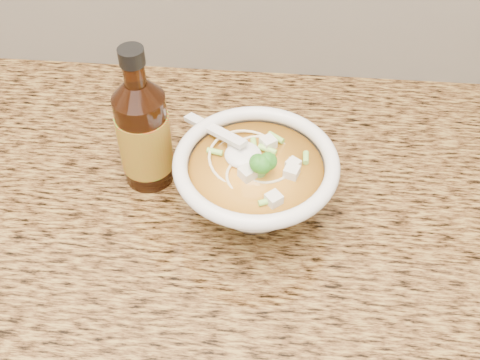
{
  "coord_description": "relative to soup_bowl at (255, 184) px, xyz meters",
  "views": [
    {
      "loc": [
        0.19,
        1.16,
        1.52
      ],
      "look_at": [
        0.15,
        1.68,
        0.95
      ],
      "focal_mm": 45.0,
      "sensor_mm": 36.0,
      "label": 1
    }
  ],
  "objects": [
    {
      "name": "counter_slab",
      "position": [
        -0.17,
        -0.01,
        -0.07
      ],
      "size": [
        4.0,
        0.68,
        0.04
      ],
      "primitive_type": "cube",
      "color": "olive",
      "rests_on": "cabinet"
    },
    {
      "name": "soup_bowl",
      "position": [
        0.0,
        0.0,
        0.0
      ],
      "size": [
        0.21,
        0.21,
        0.12
      ],
      "rotation": [
        0.0,
        0.0,
        0.08
      ],
      "color": "white",
      "rests_on": "counter_slab"
    },
    {
      "name": "hot_sauce_bottle",
      "position": [
        -0.15,
        0.05,
        0.03
      ],
      "size": [
        0.09,
        0.09,
        0.21
      ],
      "rotation": [
        0.0,
        0.0,
        -0.25
      ],
      "color": "#331407",
      "rests_on": "counter_slab"
    }
  ]
}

